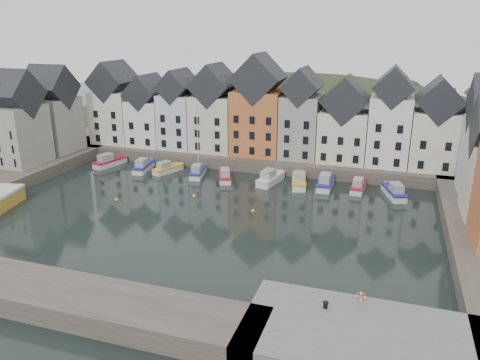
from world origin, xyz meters
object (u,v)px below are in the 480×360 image
at_px(boat_a, 109,162).
at_px(mooring_bollard, 326,305).
at_px(life_ring_post, 361,297).
at_px(boat_d, 198,172).

relative_size(boat_a, mooring_bollard, 12.44).
distance_m(boat_a, life_ring_post, 58.30).
bearing_deg(boat_a, mooring_bollard, -25.61).
height_order(boat_a, life_ring_post, life_ring_post).
height_order(boat_d, mooring_bollard, boat_d).
xyz_separation_m(boat_a, boat_d, (17.59, -0.66, 0.00)).
bearing_deg(mooring_bollard, boat_a, 140.80).
relative_size(boat_d, life_ring_post, 9.07).
distance_m(boat_d, mooring_bollard, 44.17).
relative_size(boat_d, mooring_bollard, 21.06).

